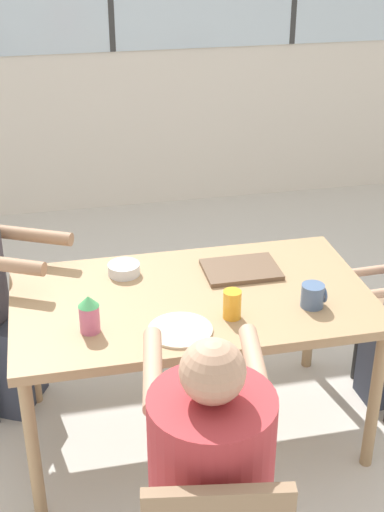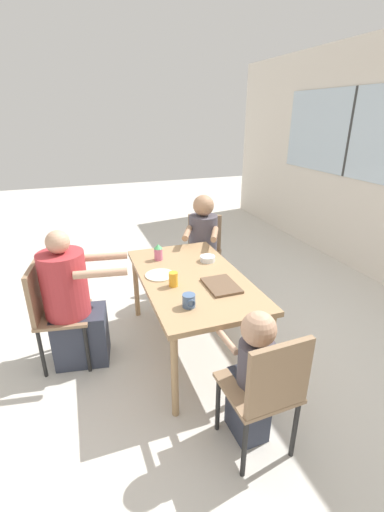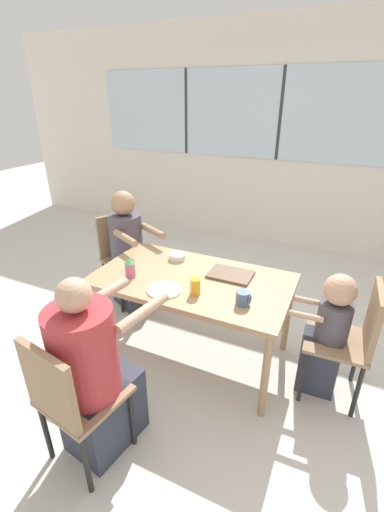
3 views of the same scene
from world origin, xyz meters
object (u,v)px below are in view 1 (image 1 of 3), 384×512
Objects in this scene: sippy_cup at (89,313)px; bowl_white_shallow at (124,269)px; coffee_mug at (313,296)px; juice_glass at (232,304)px.

sippy_cup is 1.11× the size of bowl_white_shallow.
juice_glass reaches higher than coffee_mug.
juice_glass reaches higher than bowl_white_shallow.
coffee_mug is 0.85× the size of juice_glass.
sippy_cup is 0.54m from juice_glass.
coffee_mug is 0.81m from bowl_white_shallow.
coffee_mug is at bearing -30.94° from bowl_white_shallow.
juice_glass is at bearing -1.89° from sippy_cup.
juice_glass is at bearing -177.64° from coffee_mug.
coffee_mug is 0.71× the size of bowl_white_shallow.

